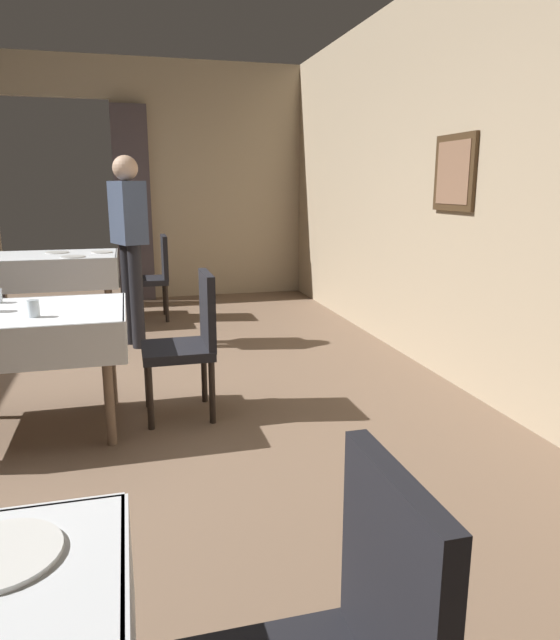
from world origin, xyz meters
The scene contains 12 objects.
ground centered at (0.00, 0.00, 0.00)m, with size 10.08×10.08×0.00m, color #7A604C.
wall_right centered at (3.20, 0.00, 1.50)m, with size 0.16×8.40×3.00m.
wall_back centered at (0.00, 4.18, 1.51)m, with size 6.40×0.27×3.00m.
dining_table_mid centered at (0.18, -0.05, 0.65)m, with size 1.22×0.88×0.75m.
dining_table_far centered at (-0.01, 2.89, 0.65)m, with size 1.43×0.94×0.75m.
chair_mid_right centered at (1.17, -0.02, 0.52)m, with size 0.44×0.44×0.93m.
chair_far_right centered at (1.09, 2.85, 0.52)m, with size 0.44×0.44×0.93m.
glass_mid_a centered at (0.30, -0.25, 0.80)m, with size 0.06×0.06×0.10m, color silver.
plate_far_a centered at (0.54, 2.93, 0.76)m, with size 0.22×0.22×0.01m, color white.
plate_far_b centered at (0.28, 2.58, 0.76)m, with size 0.24×0.24×0.01m, color white.
plate_far_c centered at (0.08, 3.02, 0.76)m, with size 0.24×0.24×0.01m, color white.
person_waiter_by_doorway centered at (0.84, 1.77, 1.02)m, with size 0.34×0.42×1.72m.
Camera 1 is at (0.82, -3.60, 1.46)m, focal length 32.29 mm.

